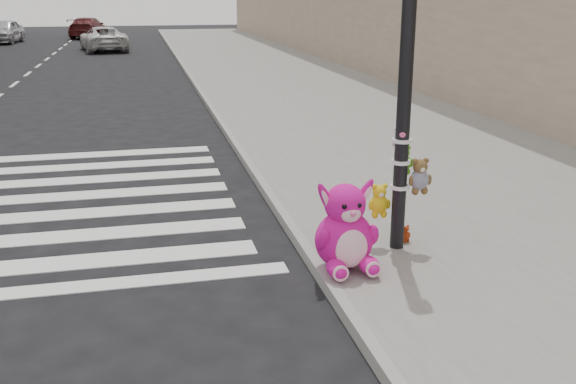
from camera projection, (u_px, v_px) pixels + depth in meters
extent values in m
plane|color=black|center=(191.00, 365.00, 5.48)|extent=(120.00, 120.00, 0.00)
cube|color=slate|center=(361.00, 118.00, 15.83)|extent=(7.00, 80.00, 0.14)
cube|color=gray|center=(222.00, 125.00, 15.09)|extent=(0.12, 80.00, 0.15)
cylinder|color=black|center=(405.00, 78.00, 7.07)|extent=(0.16, 0.16, 4.00)
cylinder|color=white|center=(400.00, 187.00, 7.45)|extent=(0.22, 0.22, 0.04)
cylinder|color=white|center=(401.00, 162.00, 7.36)|extent=(0.22, 0.22, 0.04)
cylinder|color=white|center=(402.00, 140.00, 7.28)|extent=(0.22, 0.22, 0.04)
ellipsoid|color=#D5118E|center=(337.00, 271.00, 6.76)|extent=(0.23, 0.36, 0.19)
ellipsoid|color=#D5118E|center=(369.00, 268.00, 6.86)|extent=(0.23, 0.36, 0.19)
ellipsoid|color=#D5118E|center=(344.00, 240.00, 7.00)|extent=(0.68, 0.59, 0.65)
ellipsoid|color=#F9BFD1|center=(352.00, 249.00, 6.81)|extent=(0.37, 0.15, 0.43)
sphere|color=#D5118E|center=(345.00, 204.00, 6.88)|extent=(0.47, 0.47, 0.45)
ellipsoid|color=#D5118E|center=(327.00, 200.00, 6.83)|extent=(0.31, 0.11, 0.45)
ellipsoid|color=#D5118E|center=(362.00, 197.00, 6.94)|extent=(0.31, 0.11, 0.45)
imported|color=silver|center=(103.00, 39.00, 34.65)|extent=(2.89, 4.93, 1.29)
imported|color=#4F1618|center=(88.00, 28.00, 44.64)|extent=(2.69, 5.02, 1.38)
imported|color=#B9B9BE|center=(4.00, 31.00, 39.85)|extent=(2.12, 4.42, 1.46)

